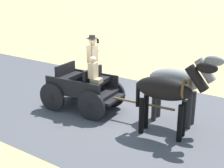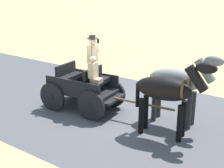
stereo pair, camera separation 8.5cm
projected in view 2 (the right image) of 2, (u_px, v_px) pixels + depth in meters
ground_plane at (99, 108)px, 10.62m from camera, size 200.00×200.00×0.00m
road_surface at (99, 108)px, 10.62m from camera, size 6.78×160.00×0.01m
horse_drawn_carriage at (85, 86)px, 10.28m from camera, size 1.61×4.52×2.50m
horse_near_side at (179, 82)px, 9.06m from camera, size 0.66×2.13×2.21m
horse_off_side at (167, 91)px, 8.31m from camera, size 0.78×2.15×2.21m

